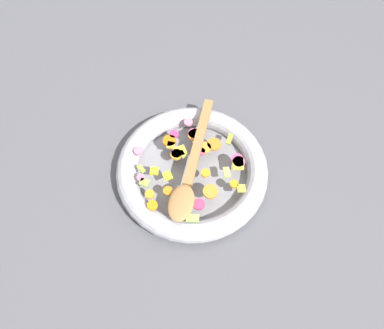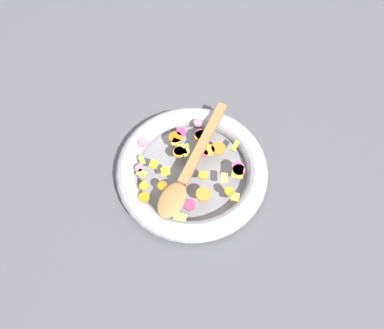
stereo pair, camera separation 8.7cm
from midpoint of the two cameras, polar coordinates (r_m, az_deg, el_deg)
The scene contains 4 objects.
ground_plane at distance 0.92m, azimuth 2.72°, elevation -1.79°, with size 4.00×4.00×0.00m, color #4C4C51.
skillet at distance 0.90m, azimuth 2.77°, elevation -1.13°, with size 0.36×0.36×0.05m.
chopped_vegetables at distance 0.87m, azimuth 3.10°, elevation 0.17°, with size 0.27×0.28×0.01m.
wooden_spoon at distance 0.85m, azimuth 2.37°, elevation -0.88°, with size 0.34×0.06×0.01m.
Camera 2 is at (-0.39, -0.20, 0.81)m, focal length 35.00 mm.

